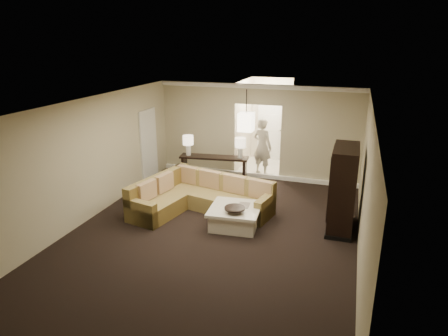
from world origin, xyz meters
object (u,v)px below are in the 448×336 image
(armoire, at_px, (342,190))
(sectional_sofa, at_px, (198,197))
(coffee_table, at_px, (235,216))
(console_table, at_px, (214,167))
(drink_table, at_px, (235,214))
(person, at_px, (262,144))

(armoire, bearing_deg, sectional_sofa, -178.54)
(coffee_table, distance_m, armoire, 2.42)
(coffee_table, distance_m, console_table, 2.98)
(console_table, relative_size, drink_table, 3.60)
(armoire, distance_m, drink_table, 2.40)
(person, bearing_deg, coffee_table, 116.80)
(drink_table, xyz_separation_m, person, (-0.31, 3.96, 0.57))
(drink_table, bearing_deg, sectional_sofa, 146.13)
(coffee_table, relative_size, console_table, 0.59)
(armoire, xyz_separation_m, drink_table, (-2.18, -0.88, -0.49))
(coffee_table, relative_size, armoire, 0.64)
(console_table, distance_m, armoire, 4.20)
(coffee_table, height_order, person, person)
(coffee_table, relative_size, person, 0.61)
(armoire, bearing_deg, person, 128.93)
(coffee_table, bearing_deg, sectional_sofa, 154.14)
(console_table, distance_m, person, 1.69)
(coffee_table, height_order, armoire, armoire)
(console_table, xyz_separation_m, armoire, (3.67, -1.98, 0.44))
(console_table, bearing_deg, drink_table, -70.06)
(coffee_table, distance_m, person, 3.79)
(console_table, bearing_deg, armoire, -35.98)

